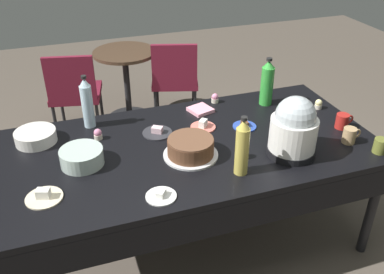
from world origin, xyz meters
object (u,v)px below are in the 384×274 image
at_px(dessert_plate_cream, 44,196).
at_px(coffee_mug_tan, 350,135).
at_px(dessert_plate_coral, 203,126).
at_px(dessert_plate_charcoal, 157,132).
at_px(coffee_mug_navy, 298,114).
at_px(dessert_plate_white, 161,195).
at_px(coffee_mug_olive, 381,146).
at_px(ceramic_snack_bowl, 36,137).
at_px(coffee_mug_red, 343,121).
at_px(soda_bottle_ginger_ale, 242,147).
at_px(soda_bottle_lime_soda, 267,83).
at_px(cupcake_cocoa, 244,153).
at_px(maroon_chair_left, 74,90).
at_px(frosted_layer_cake, 191,148).
at_px(slow_cooker, 294,128).
at_px(cupcake_lemon, 280,113).
at_px(potluck_table, 192,153).
at_px(cupcake_mint, 215,98).
at_px(cupcake_berry, 98,134).
at_px(glass_salad_bowl, 82,157).
at_px(soda_bottle_water, 87,103).
at_px(round_cafe_table, 126,73).
at_px(cupcake_rose, 319,104).
at_px(dessert_plate_cobalt, 245,126).
at_px(maroon_chair_right, 175,77).

distance_m(dessert_plate_cream, coffee_mug_tan, 1.75).
xyz_separation_m(dessert_plate_coral, dessert_plate_cream, (-0.98, -0.41, -0.00)).
distance_m(dessert_plate_charcoal, coffee_mug_navy, 0.92).
height_order(dessert_plate_white, coffee_mug_olive, coffee_mug_olive).
bearing_deg(ceramic_snack_bowl, coffee_mug_red, -13.67).
bearing_deg(ceramic_snack_bowl, soda_bottle_ginger_ale, -33.61).
bearing_deg(coffee_mug_red, soda_bottle_lime_soda, 122.73).
bearing_deg(cupcake_cocoa, ceramic_snack_bowl, 153.21).
xyz_separation_m(soda_bottle_lime_soda, maroon_chair_left, (-1.23, 1.26, -0.42)).
bearing_deg(coffee_mug_red, frosted_layer_cake, 179.73).
relative_size(slow_cooker, soda_bottle_lime_soda, 1.05).
distance_m(frosted_layer_cake, cupcake_lemon, 0.75).
height_order(potluck_table, dessert_plate_coral, dessert_plate_coral).
relative_size(cupcake_mint, coffee_mug_olive, 0.58).
distance_m(cupcake_berry, coffee_mug_red, 1.52).
xyz_separation_m(cupcake_cocoa, soda_bottle_ginger_ale, (-0.08, -0.12, 0.13)).
distance_m(glass_salad_bowl, soda_bottle_lime_soda, 1.35).
bearing_deg(cupcake_mint, dessert_plate_charcoal, -149.87).
height_order(potluck_table, soda_bottle_lime_soda, soda_bottle_lime_soda).
bearing_deg(soda_bottle_water, coffee_mug_red, -19.79).
xyz_separation_m(slow_cooker, soda_bottle_lime_soda, (0.16, 0.63, -0.01)).
distance_m(dessert_plate_cream, maroon_chair_left, 1.90).
relative_size(potluck_table, dessert_plate_charcoal, 11.83).
bearing_deg(dessert_plate_white, frosted_layer_cake, 49.67).
relative_size(potluck_table, maroon_chair_left, 2.59).
height_order(soda_bottle_water, maroon_chair_left, soda_bottle_water).
height_order(cupcake_cocoa, cupcake_berry, same).
bearing_deg(cupcake_berry, round_cafe_table, 73.62).
height_order(dessert_plate_coral, cupcake_mint, cupcake_mint).
bearing_deg(dessert_plate_charcoal, cupcake_rose, -1.52).
bearing_deg(coffee_mug_navy, frosted_layer_cake, -167.80).
distance_m(slow_cooker, dessert_plate_cobalt, 0.42).
bearing_deg(cupcake_rose, cupcake_lemon, -174.75).
bearing_deg(cupcake_lemon, maroon_chair_left, 129.67).
xyz_separation_m(glass_salad_bowl, soda_bottle_ginger_ale, (0.79, -0.35, 0.11)).
xyz_separation_m(dessert_plate_charcoal, coffee_mug_red, (1.13, -0.31, 0.04)).
bearing_deg(maroon_chair_right, ceramic_snack_bowl, -134.27).
xyz_separation_m(glass_salad_bowl, coffee_mug_navy, (1.39, 0.06, -0.00)).
xyz_separation_m(glass_salad_bowl, dessert_plate_cobalt, (1.02, 0.09, -0.04)).
bearing_deg(cupcake_mint, slow_cooker, -77.71).
bearing_deg(cupcake_mint, cupcake_berry, -164.48).
bearing_deg(dessert_plate_coral, cupcake_cocoa, -75.83).
xyz_separation_m(potluck_table, dessert_plate_white, (-0.31, -0.42, 0.07)).
bearing_deg(dessert_plate_cream, glass_salad_bowl, 47.97).
bearing_deg(potluck_table, glass_salad_bowl, -179.60).
xyz_separation_m(dessert_plate_white, cupcake_lemon, (0.97, 0.55, 0.02)).
xyz_separation_m(cupcake_lemon, coffee_mug_navy, (0.09, -0.07, 0.01)).
bearing_deg(dessert_plate_coral, coffee_mug_red, -18.93).
bearing_deg(soda_bottle_lime_soda, dessert_plate_coral, -161.37).
distance_m(frosted_layer_cake, cupcake_rose, 1.06).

